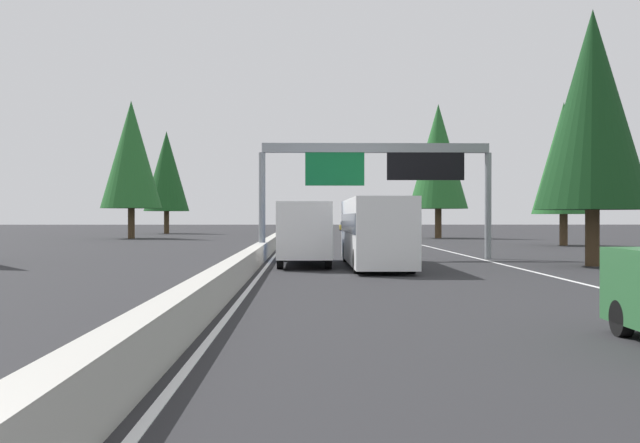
# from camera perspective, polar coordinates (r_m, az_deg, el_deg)

# --- Properties ---
(ground_plane) EXTENTS (320.00, 320.00, 0.00)m
(ground_plane) POSITION_cam_1_polar(r_m,az_deg,el_deg) (62.59, -2.99, -1.75)
(ground_plane) COLOR #262628
(median_barrier) EXTENTS (180.00, 0.56, 0.90)m
(median_barrier) POSITION_cam_1_polar(r_m,az_deg,el_deg) (82.57, -2.75, -0.93)
(median_barrier) COLOR #ADAAA3
(median_barrier) RESTS_ON ground
(shoulder_stripe_right) EXTENTS (160.00, 0.16, 0.01)m
(shoulder_stripe_right) POSITION_cam_1_polar(r_m,az_deg,el_deg) (73.17, 6.32, -1.44)
(shoulder_stripe_right) COLOR silver
(shoulder_stripe_right) RESTS_ON ground
(shoulder_stripe_median) EXTENTS (160.00, 0.16, 0.01)m
(shoulder_stripe_median) POSITION_cam_1_polar(r_m,az_deg,el_deg) (72.57, -2.54, -1.45)
(shoulder_stripe_median) COLOR silver
(shoulder_stripe_median) RESTS_ON ground
(sign_gantry_overhead) EXTENTS (0.50, 12.68, 6.28)m
(sign_gantry_overhead) POSITION_cam_1_polar(r_m,az_deg,el_deg) (41.46, 4.43, 4.10)
(sign_gantry_overhead) COLOR gray
(sign_gantry_overhead) RESTS_ON ground
(bus_mid_center) EXTENTS (11.50, 2.55, 3.10)m
(bus_mid_center) POSITION_cam_1_polar(r_m,az_deg,el_deg) (34.81, 4.14, -0.60)
(bus_mid_center) COLOR white
(bus_mid_center) RESTS_ON ground
(pickup_mid_left) EXTENTS (5.60, 2.00, 1.86)m
(pickup_mid_left) POSITION_cam_1_polar(r_m,az_deg,el_deg) (81.98, -1.12, -0.61)
(pickup_mid_left) COLOR slate
(pickup_mid_left) RESTS_ON ground
(sedan_distant_b) EXTENTS (4.40, 1.80, 1.47)m
(sedan_distant_b) POSITION_cam_1_polar(r_m,az_deg,el_deg) (128.36, 1.90, -0.37)
(sedan_distant_b) COLOR #AD931E
(sedan_distant_b) RESTS_ON ground
(box_truck_mid_right) EXTENTS (8.50, 2.40, 2.95)m
(box_truck_mid_right) POSITION_cam_1_polar(r_m,az_deg,el_deg) (35.99, -1.18, -0.73)
(box_truck_mid_right) COLOR white
(box_truck_mid_right) RESTS_ON ground
(conifer_right_near) EXTENTS (5.26, 5.26, 11.96)m
(conifer_right_near) POSITION_cam_1_polar(r_m,az_deg,el_deg) (37.86, 19.76, 7.89)
(conifer_right_near) COLOR #4C3823
(conifer_right_near) RESTS_ON ground
(conifer_right_mid) EXTENTS (5.04, 5.04, 11.45)m
(conifer_right_mid) POSITION_cam_1_polar(r_m,az_deg,el_deg) (63.85, 17.81, 4.53)
(conifer_right_mid) COLOR #4C3823
(conifer_right_mid) RESTS_ON ground
(conifer_right_far) EXTENTS (6.35, 6.35, 14.44)m
(conifer_right_far) POSITION_cam_1_polar(r_m,az_deg,el_deg) (82.95, 8.86, 4.84)
(conifer_right_far) COLOR #4C3823
(conifer_right_far) RESTS_ON ground
(conifer_left_mid) EXTENTS (6.42, 6.42, 14.59)m
(conifer_left_mid) POSITION_cam_1_polar(r_m,az_deg,el_deg) (83.05, -13.97, 4.89)
(conifer_left_mid) COLOR #4C3823
(conifer_left_mid) RESTS_ON ground
(conifer_left_far) EXTENTS (6.16, 6.16, 14.00)m
(conifer_left_far) POSITION_cam_1_polar(r_m,az_deg,el_deg) (106.10, -11.44, 3.71)
(conifer_left_far) COLOR #4C3823
(conifer_left_far) RESTS_ON ground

